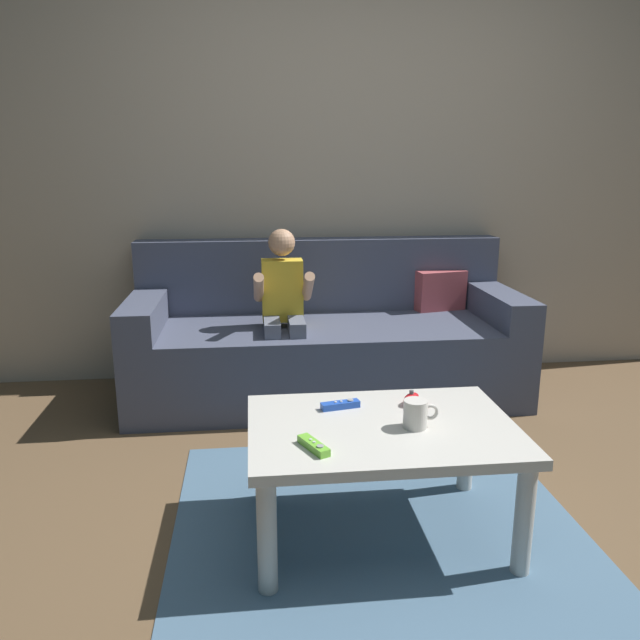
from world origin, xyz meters
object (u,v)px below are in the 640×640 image
Objects in this scene: game_remote_lime_near_edge at (314,446)px; game_remote_blue_far_corner at (340,405)px; person_seated_on_couch at (283,308)px; coffee_mug at (416,414)px; couch at (326,342)px; coffee_table at (382,441)px; nunchuk_red at (411,399)px.

game_remote_blue_far_corner is at bearing 67.87° from game_remote_lime_near_edge.
person_seated_on_couch reaches higher than coffee_mug.
game_remote_blue_far_corner is 1.22× the size of coffee_mug.
couch is 2.33× the size of coffee_table.
coffee_table is at bearing 33.15° from game_remote_lime_near_edge.
game_remote_blue_far_corner is (-0.26, -0.01, -0.01)m from nunchuk_red.
coffee_mug reaches higher than game_remote_lime_near_edge.
coffee_table is 6.19× the size of game_remote_blue_far_corner.
coffee_table is 7.57× the size of coffee_mug.
nunchuk_red is 0.26m from game_remote_blue_far_corner.
game_remote_lime_near_edge is 0.51m from nunchuk_red.
couch is 0.39m from person_seated_on_couch.
coffee_mug is at bearing -100.11° from nunchuk_red.
game_remote_lime_near_edge is at bearing -140.03° from nunchuk_red.
coffee_table is at bearing -52.19° from game_remote_blue_far_corner.
person_seated_on_couch is 6.44× the size of game_remote_blue_far_corner.
coffee_mug is (0.12, -1.42, 0.17)m from couch.
couch is at bearing 35.87° from person_seated_on_couch.
nunchuk_red is 0.21m from coffee_mug.
game_remote_lime_near_edge is 1.46× the size of nunchuk_red.
coffee_table is at bearing -130.72° from nunchuk_red.
person_seated_on_couch reaches higher than nunchuk_red.
game_remote_blue_far_corner is (0.13, 0.31, 0.00)m from game_remote_lime_near_edge.
game_remote_blue_far_corner is (0.14, -1.06, -0.11)m from person_seated_on_couch.
game_remote_lime_near_edge is at bearing -112.13° from game_remote_blue_far_corner.
couch is at bearing 90.81° from coffee_table.
coffee_table is at bearing -89.19° from couch.
game_remote_lime_near_edge and game_remote_blue_far_corner have the same top height.
game_remote_lime_near_edge is at bearing -160.62° from coffee_mug.
game_remote_blue_far_corner is at bearing -177.67° from nunchuk_red.
couch reaches higher than nunchuk_red.
nunchuk_red is 0.82× the size of coffee_mug.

